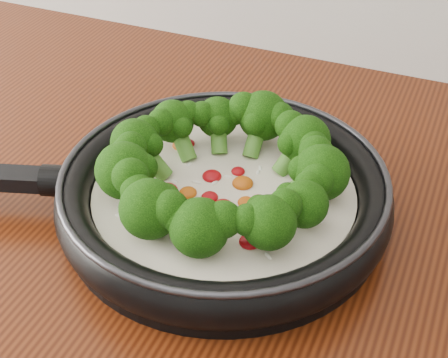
% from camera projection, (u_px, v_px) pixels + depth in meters
% --- Properties ---
extents(skillet, '(0.57, 0.43, 0.10)m').
position_uv_depth(skillet, '(221.00, 188.00, 0.67)').
color(skillet, black).
rests_on(skillet, counter).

